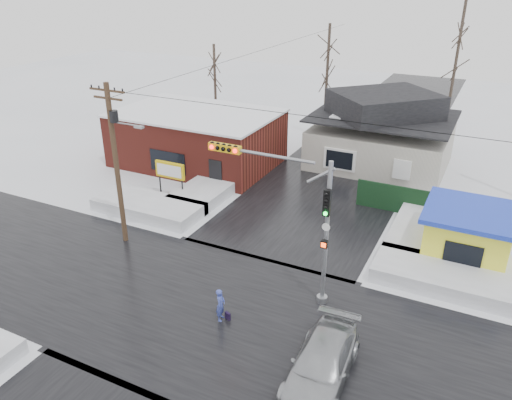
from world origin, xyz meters
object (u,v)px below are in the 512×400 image
at_px(marquee_sign, 170,171).
at_px(pedestrian, 221,305).
at_px(utility_pole, 116,156).
at_px(car, 322,364).
at_px(kiosk, 467,234).
at_px(traffic_signal, 294,208).

xyz_separation_m(marquee_sign, pedestrian, (9.43, -9.72, -1.14)).
bearing_deg(utility_pole, pedestrian, -24.05).
relative_size(utility_pole, car, 1.75).
bearing_deg(marquee_sign, car, -37.31).
relative_size(pedestrian, car, 0.30).
height_order(marquee_sign, kiosk, kiosk).
distance_m(traffic_signal, marquee_sign, 13.42).
height_order(pedestrian, car, pedestrian).
xyz_separation_m(utility_pole, marquee_sign, (-1.07, 5.99, -3.19)).
bearing_deg(kiosk, utility_pole, -159.56).
xyz_separation_m(utility_pole, car, (13.52, -5.13, -4.37)).
xyz_separation_m(utility_pole, pedestrian, (8.36, -3.73, -4.34)).
xyz_separation_m(traffic_signal, car, (3.16, -4.59, -3.79)).
bearing_deg(utility_pole, kiosk, 20.44).
bearing_deg(pedestrian, marquee_sign, 32.09).
bearing_deg(traffic_signal, marquee_sign, 150.28).
xyz_separation_m(kiosk, pedestrian, (-9.07, -10.22, -0.69)).
height_order(marquee_sign, car, marquee_sign).
height_order(utility_pole, kiosk, utility_pole).
xyz_separation_m(traffic_signal, marquee_sign, (-11.43, 6.53, -2.62)).
bearing_deg(kiosk, car, -108.58).
height_order(traffic_signal, utility_pole, utility_pole).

